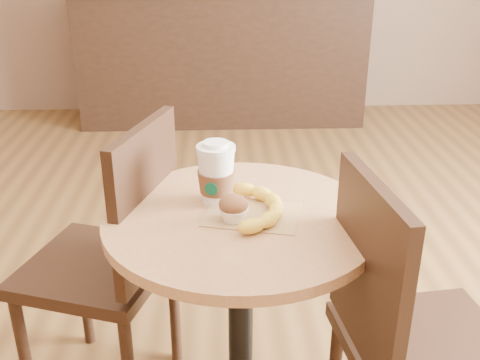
{
  "coord_description": "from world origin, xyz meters",
  "views": [
    {
      "loc": [
        -0.05,
        -1.29,
        1.42
      ],
      "look_at": [
        0.01,
        0.04,
        0.83
      ],
      "focal_mm": 42.0,
      "sensor_mm": 36.0,
      "label": 1
    }
  ],
  "objects_px": {
    "chair_left": "(114,256)",
    "banana": "(261,206)",
    "cafe_table": "(241,283)",
    "chair_right": "(406,335)",
    "muffin": "(233,208)",
    "coffee_cup": "(216,176)"
  },
  "relations": [
    {
      "from": "chair_left",
      "to": "chair_right",
      "type": "bearing_deg",
      "value": 81.42
    },
    {
      "from": "muffin",
      "to": "coffee_cup",
      "type": "bearing_deg",
      "value": 110.42
    },
    {
      "from": "cafe_table",
      "to": "banana",
      "type": "distance_m",
      "value": 0.24
    },
    {
      "from": "chair_left",
      "to": "banana",
      "type": "distance_m",
      "value": 0.53
    },
    {
      "from": "chair_left",
      "to": "banana",
      "type": "xyz_separation_m",
      "value": [
        0.43,
        -0.19,
        0.25
      ]
    },
    {
      "from": "cafe_table",
      "to": "chair_left",
      "type": "xyz_separation_m",
      "value": [
        -0.38,
        0.19,
        -0.02
      ]
    },
    {
      "from": "coffee_cup",
      "to": "muffin",
      "type": "xyz_separation_m",
      "value": [
        0.04,
        -0.11,
        -0.04
      ]
    },
    {
      "from": "cafe_table",
      "to": "banana",
      "type": "relative_size",
      "value": 2.65
    },
    {
      "from": "chair_left",
      "to": "banana",
      "type": "bearing_deg",
      "value": 84.66
    },
    {
      "from": "chair_left",
      "to": "muffin",
      "type": "distance_m",
      "value": 0.5
    },
    {
      "from": "chair_left",
      "to": "muffin",
      "type": "xyz_separation_m",
      "value": [
        0.36,
        -0.22,
        0.27
      ]
    },
    {
      "from": "banana",
      "to": "coffee_cup",
      "type": "bearing_deg",
      "value": 148.99
    },
    {
      "from": "muffin",
      "to": "banana",
      "type": "bearing_deg",
      "value": 26.27
    },
    {
      "from": "chair_left",
      "to": "cafe_table",
      "type": "bearing_deg",
      "value": 81.81
    },
    {
      "from": "muffin",
      "to": "cafe_table",
      "type": "bearing_deg",
      "value": 61.05
    },
    {
      "from": "cafe_table",
      "to": "coffee_cup",
      "type": "height_order",
      "value": "coffee_cup"
    },
    {
      "from": "coffee_cup",
      "to": "banana",
      "type": "xyz_separation_m",
      "value": [
        0.11,
        -0.08,
        -0.06
      ]
    },
    {
      "from": "chair_right",
      "to": "muffin",
      "type": "distance_m",
      "value": 0.53
    },
    {
      "from": "coffee_cup",
      "to": "banana",
      "type": "distance_m",
      "value": 0.15
    },
    {
      "from": "cafe_table",
      "to": "chair_left",
      "type": "bearing_deg",
      "value": 153.78
    },
    {
      "from": "chair_left",
      "to": "chair_right",
      "type": "relative_size",
      "value": 1.02
    },
    {
      "from": "chair_right",
      "to": "muffin",
      "type": "xyz_separation_m",
      "value": [
        -0.42,
        0.17,
        0.28
      ]
    }
  ]
}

